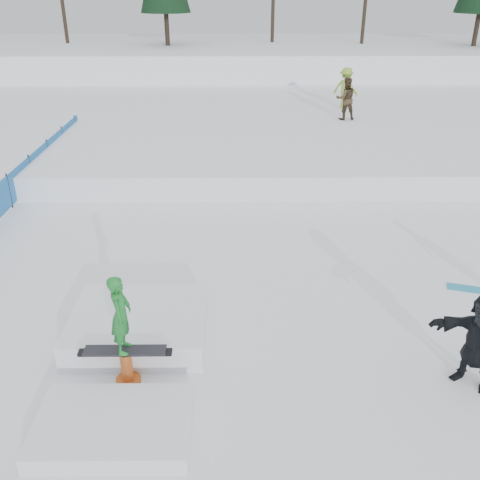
{
  "coord_description": "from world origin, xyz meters",
  "views": [
    {
      "loc": [
        0.4,
        -8.75,
        6.38
      ],
      "look_at": [
        0.5,
        2.0,
        1.1
      ],
      "focal_mm": 40.0,
      "sensor_mm": 36.0,
      "label": 1
    }
  ],
  "objects_px": {
    "walker_ygreen": "(346,88)",
    "jib_rail_feature": "(133,347)",
    "spectator_dark": "(480,341)",
    "safety_fence": "(9,191)",
    "walker_olive": "(346,99)"
  },
  "relations": [
    {
      "from": "walker_olive",
      "to": "spectator_dark",
      "type": "bearing_deg",
      "value": 82.02
    },
    {
      "from": "jib_rail_feature",
      "to": "walker_olive",
      "type": "bearing_deg",
      "value": 66.55
    },
    {
      "from": "spectator_dark",
      "to": "jib_rail_feature",
      "type": "distance_m",
      "value": 6.06
    },
    {
      "from": "spectator_dark",
      "to": "jib_rail_feature",
      "type": "bearing_deg",
      "value": -142.94
    },
    {
      "from": "safety_fence",
      "to": "spectator_dark",
      "type": "xyz_separation_m",
      "value": [
        11.0,
        -8.08,
        0.35
      ]
    },
    {
      "from": "safety_fence",
      "to": "spectator_dark",
      "type": "height_order",
      "value": "spectator_dark"
    },
    {
      "from": "safety_fence",
      "to": "spectator_dark",
      "type": "relative_size",
      "value": 8.89
    },
    {
      "from": "walker_olive",
      "to": "walker_ygreen",
      "type": "bearing_deg",
      "value": -106.04
    },
    {
      "from": "spectator_dark",
      "to": "walker_olive",
      "type": "bearing_deg",
      "value": 130.96
    },
    {
      "from": "walker_ygreen",
      "to": "jib_rail_feature",
      "type": "relative_size",
      "value": 0.42
    },
    {
      "from": "safety_fence",
      "to": "walker_olive",
      "type": "bearing_deg",
      "value": 34.46
    },
    {
      "from": "walker_olive",
      "to": "spectator_dark",
      "type": "xyz_separation_m",
      "value": [
        -0.7,
        -16.11,
        -0.79
      ]
    },
    {
      "from": "safety_fence",
      "to": "walker_ygreen",
      "type": "xyz_separation_m",
      "value": [
        12.13,
        10.32,
        1.18
      ]
    },
    {
      "from": "safety_fence",
      "to": "jib_rail_feature",
      "type": "height_order",
      "value": "jib_rail_feature"
    },
    {
      "from": "safety_fence",
      "to": "jib_rail_feature",
      "type": "distance_m",
      "value": 8.94
    }
  ]
}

